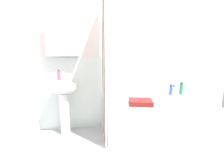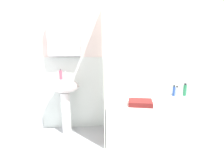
{
  "view_description": "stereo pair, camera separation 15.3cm",
  "coord_description": "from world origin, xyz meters",
  "px_view_note": "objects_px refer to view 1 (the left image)",
  "views": [
    {
      "loc": [
        -0.65,
        -1.34,
        1.26
      ],
      "look_at": [
        -0.37,
        0.86,
        0.83
      ],
      "focal_mm": 25.15,
      "sensor_mm": 36.0,
      "label": 1
    },
    {
      "loc": [
        -0.5,
        -1.35,
        1.26
      ],
      "look_at": [
        -0.37,
        0.86,
        0.83
      ],
      "focal_mm": 25.15,
      "sensor_mm": 36.0,
      "label": 2
    }
  ],
  "objects_px": {
    "conditioner_bottle": "(173,90)",
    "towel_folded": "(141,102)",
    "sink": "(64,96)",
    "body_wash_bottle": "(181,89)",
    "bathtub": "(151,117)",
    "lotion_bottle": "(171,90)",
    "soap_dispenser": "(59,75)"
  },
  "relations": [
    {
      "from": "lotion_bottle",
      "to": "towel_folded",
      "type": "relative_size",
      "value": 0.57
    },
    {
      "from": "bathtub",
      "to": "lotion_bottle",
      "type": "relative_size",
      "value": 7.84
    },
    {
      "from": "soap_dispenser",
      "to": "bathtub",
      "type": "relative_size",
      "value": 0.11
    },
    {
      "from": "soap_dispenser",
      "to": "towel_folded",
      "type": "distance_m",
      "value": 1.27
    },
    {
      "from": "conditioner_bottle",
      "to": "towel_folded",
      "type": "relative_size",
      "value": 0.51
    },
    {
      "from": "soap_dispenser",
      "to": "conditioner_bottle",
      "type": "relative_size",
      "value": 0.98
    },
    {
      "from": "conditioner_bottle",
      "to": "lotion_bottle",
      "type": "xyz_separation_m",
      "value": [
        -0.07,
        -0.03,
        0.01
      ]
    },
    {
      "from": "sink",
      "to": "bathtub",
      "type": "bearing_deg",
      "value": -6.32
    },
    {
      "from": "body_wash_bottle",
      "to": "towel_folded",
      "type": "height_order",
      "value": "body_wash_bottle"
    },
    {
      "from": "soap_dispenser",
      "to": "conditioner_bottle",
      "type": "bearing_deg",
      "value": 2.22
    },
    {
      "from": "lotion_bottle",
      "to": "body_wash_bottle",
      "type": "bearing_deg",
      "value": 0.4
    },
    {
      "from": "body_wash_bottle",
      "to": "conditioner_bottle",
      "type": "bearing_deg",
      "value": 166.91
    },
    {
      "from": "conditioner_bottle",
      "to": "towel_folded",
      "type": "distance_m",
      "value": 0.87
    },
    {
      "from": "bathtub",
      "to": "lotion_bottle",
      "type": "height_order",
      "value": "lotion_bottle"
    },
    {
      "from": "body_wash_bottle",
      "to": "lotion_bottle",
      "type": "relative_size",
      "value": 1.15
    },
    {
      "from": "bathtub",
      "to": "sink",
      "type": "bearing_deg",
      "value": 173.68
    },
    {
      "from": "conditioner_bottle",
      "to": "soap_dispenser",
      "type": "bearing_deg",
      "value": -177.78
    },
    {
      "from": "conditioner_bottle",
      "to": "lotion_bottle",
      "type": "distance_m",
      "value": 0.07
    },
    {
      "from": "bathtub",
      "to": "lotion_bottle",
      "type": "xyz_separation_m",
      "value": [
        0.43,
        0.25,
        0.37
      ]
    },
    {
      "from": "body_wash_bottle",
      "to": "lotion_bottle",
      "type": "bearing_deg",
      "value": -179.6
    },
    {
      "from": "bathtub",
      "to": "towel_folded",
      "type": "height_order",
      "value": "towel_folded"
    },
    {
      "from": "sink",
      "to": "soap_dispenser",
      "type": "distance_m",
      "value": 0.31
    },
    {
      "from": "sink",
      "to": "body_wash_bottle",
      "type": "bearing_deg",
      "value": 2.93
    },
    {
      "from": "sink",
      "to": "bathtub",
      "type": "relative_size",
      "value": 0.6
    },
    {
      "from": "soap_dispenser",
      "to": "lotion_bottle",
      "type": "bearing_deg",
      "value": 1.35
    },
    {
      "from": "sink",
      "to": "body_wash_bottle",
      "type": "height_order",
      "value": "sink"
    },
    {
      "from": "towel_folded",
      "to": "conditioner_bottle",
      "type": "bearing_deg",
      "value": 31.94
    },
    {
      "from": "soap_dispenser",
      "to": "body_wash_bottle",
      "type": "distance_m",
      "value": 2.04
    },
    {
      "from": "lotion_bottle",
      "to": "towel_folded",
      "type": "height_order",
      "value": "lotion_bottle"
    },
    {
      "from": "bathtub",
      "to": "body_wash_bottle",
      "type": "relative_size",
      "value": 6.8
    },
    {
      "from": "body_wash_bottle",
      "to": "conditioner_bottle",
      "type": "relative_size",
      "value": 1.29
    },
    {
      "from": "sink",
      "to": "bathtub",
      "type": "xyz_separation_m",
      "value": [
        1.34,
        -0.15,
        -0.35
      ]
    }
  ]
}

